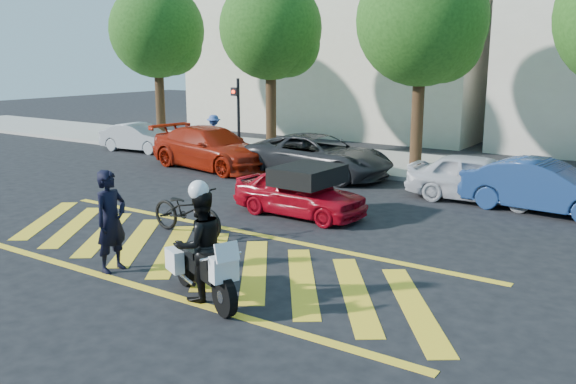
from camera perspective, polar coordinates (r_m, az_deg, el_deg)
The scene contains 19 objects.
ground at distance 12.95m, azimuth -8.84°, elevation -5.80°, with size 90.00×90.00×0.00m, color black.
sidewalk at distance 22.95m, azimuth 11.80°, elevation 2.38°, with size 60.00×5.00×0.15m, color #9E998E.
crosswalk at distance 12.98m, azimuth -8.97°, elevation -5.75°, with size 12.33×4.00×0.01m.
building_left at distance 34.19m, azimuth 5.26°, elevation 14.18°, with size 16.00×8.00×10.00m, color beige.
tree_far_left at distance 29.94m, azimuth -11.89°, elevation 14.28°, with size 4.40×4.40×7.41m.
tree_left at distance 25.73m, azimuth -1.32°, elevation 14.73°, with size 4.20×4.20×7.26m.
tree_center at distance 22.64m, azimuth 12.76°, elevation 14.97°, with size 4.60×4.60×7.56m.
signal_pole at distance 24.02m, azimuth -4.75°, elevation 7.50°, with size 0.28×0.43×3.20m.
officer_bike at distance 12.08m, azimuth -16.23°, elevation -2.63°, with size 0.72×0.47×1.98m, color black.
bicycle at distance 14.25m, azimuth -9.43°, elevation -1.75°, with size 0.75×2.15×1.13m, color black.
police_motorcycle at distance 10.49m, azimuth -7.99°, elevation -7.10°, with size 2.13×1.26×1.00m.
officer_moto at distance 10.36m, azimuth -8.20°, elevation -4.96°, with size 0.93×0.72×1.91m, color black.
red_convertible at distance 15.71m, azimuth 1.10°, elevation -0.05°, with size 1.44×3.58×1.22m, color #A70716.
parked_far_left at distance 27.18m, azimuth -13.73°, elevation 4.97°, with size 1.27×3.63×1.20m, color gray.
parked_left at distance 22.49m, azimuth -7.17°, elevation 4.10°, with size 2.12×5.22×1.52m, color maroon.
parked_mid_left at distance 20.80m, azimuth 2.79°, elevation 3.41°, with size 2.41×5.23×1.45m, color black.
parked_mid_right at distance 18.03m, azimuth 17.38°, elevation 1.25°, with size 1.60×3.98×1.36m, color silver.
parked_right at distance 17.40m, azimuth 22.86°, elevation 0.46°, with size 1.46×4.19×1.38m, color navy.
pedestrian_left at distance 25.25m, azimuth -6.94°, elevation 5.43°, with size 1.00×0.58×1.55m, color #3A55A0.
Camera 1 is at (8.39, -8.99, 4.07)m, focal length 38.00 mm.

